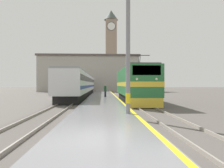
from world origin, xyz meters
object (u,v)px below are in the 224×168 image
Objects in this scene: catenary_mast at (129,42)px; person_on_platform at (105,90)px; passenger_train at (82,84)px; clock_tower at (111,48)px; locomotive_train at (134,85)px.

person_on_platform is (-1.16, 16.67, -3.31)m from catenary_mast.
passenger_train is at bearing 101.55° from catenary_mast.
passenger_train is 35.93m from clock_tower.
locomotive_train is at bearing 80.34° from catenary_mast.
clock_tower is (1.28, 58.21, 9.31)m from catenary_mast.
passenger_train is at bearing 115.56° from person_on_platform.
locomotive_train is 0.41× the size of passenger_train.
catenary_mast is (5.08, -24.87, 2.50)m from passenger_train.
passenger_train is 20.80× the size of person_on_platform.
clock_tower is (2.44, 41.53, 12.61)m from person_on_platform.
clock_tower reaches higher than person_on_platform.
locomotive_train is 5.83m from person_on_platform.
locomotive_train is at bearing -61.40° from passenger_train.
locomotive_train is 14.83m from passenger_train.
clock_tower reaches higher than locomotive_train.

